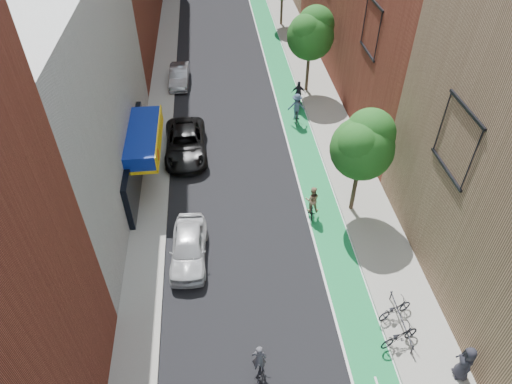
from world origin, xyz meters
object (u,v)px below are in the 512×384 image
object	(u,v)px
parked_car_white	(189,247)
pedestrian	(465,363)
cyclist_lead	(259,366)
cyclist_lane_far	(297,110)
parked_car_black	(186,143)
parked_car_silver	(179,76)
cyclist_lane_near	(312,204)
cyclist_lane_mid	(298,98)

from	to	relation	value
parked_car_white	pedestrian	distance (m)	13.52
pedestrian	cyclist_lead	bearing A→B (deg)	-89.85
cyclist_lead	pedestrian	xyz separation A→B (m)	(8.23, -0.95, 0.42)
parked_car_white	cyclist_lane_far	distance (m)	14.50
parked_car_black	parked_car_silver	world-z (taller)	parked_car_black
parked_car_silver	cyclist_lane_far	bearing A→B (deg)	-36.42
parked_car_black	parked_car_white	bearing A→B (deg)	-89.54
parked_car_black	pedestrian	bearing A→B (deg)	-57.08
cyclist_lead	cyclist_lane_near	distance (m)	10.00
cyclist_lead	pedestrian	size ratio (longest dim) A/B	1.06
parked_car_silver	cyclist_lead	xyz separation A→B (m)	(3.81, -25.79, -0.03)
parked_car_white	cyclist_lane_mid	world-z (taller)	cyclist_lane_mid
parked_car_silver	cyclist_lead	world-z (taller)	cyclist_lead
cyclist_lane_near	cyclist_lead	bearing A→B (deg)	75.09
parked_car_silver	pedestrian	distance (m)	29.33
parked_car_white	parked_car_silver	world-z (taller)	parked_car_white
cyclist_lane_mid	cyclist_lane_far	bearing A→B (deg)	89.31
cyclist_lead	cyclist_lane_mid	world-z (taller)	cyclist_lane_mid
cyclist_lane_mid	cyclist_lane_far	world-z (taller)	cyclist_lane_far
parked_car_white	parked_car_black	distance (m)	9.20
parked_car_black	cyclist_lane_mid	size ratio (longest dim) A/B	2.68
parked_car_black	parked_car_silver	distance (m)	9.90
parked_car_black	cyclist_lane_near	xyz separation A→B (m)	(7.15, -6.76, 0.11)
parked_car_white	cyclist_lane_near	distance (m)	7.32
parked_car_black	cyclist_lane_far	distance (m)	8.54
parked_car_black	cyclist_lane_mid	distance (m)	9.87
parked_car_white	parked_car_silver	size ratio (longest dim) A/B	1.07
pedestrian	cyclist_lane_near	bearing A→B (deg)	-150.53
parked_car_white	pedestrian	xyz separation A→B (m)	(11.14, -7.66, 0.32)
parked_car_silver	parked_car_black	bearing A→B (deg)	-84.38
parked_car_silver	cyclist_lane_far	distance (m)	10.98
parked_car_white	cyclist_lane_near	xyz separation A→B (m)	(6.90, 2.44, 0.14)
parked_car_silver	cyclist_lane_near	distance (m)	18.37
parked_car_black	pedestrian	world-z (taller)	pedestrian
cyclist_lead	cyclist_lane_mid	size ratio (longest dim) A/B	0.93
cyclist_lane_near	pedestrian	world-z (taller)	same
cyclist_lane_far	pedestrian	xyz separation A→B (m)	(3.43, -19.94, 0.07)
parked_car_black	pedestrian	xyz separation A→B (m)	(11.39, -16.86, 0.29)
parked_car_black	cyclist_lane_near	distance (m)	9.84
cyclist_lane_near	pedestrian	bearing A→B (deg)	121.41
parked_car_white	cyclist_lead	distance (m)	7.32
parked_car_black	pedestrian	size ratio (longest dim) A/B	3.06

